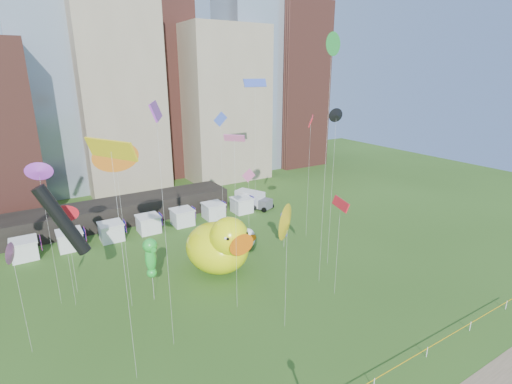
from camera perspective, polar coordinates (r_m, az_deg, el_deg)
skyline at (r=76.60m, az=-21.70°, el=16.27°), size 101.00×23.00×68.00m
pavilion at (r=60.13m, az=-21.90°, el=-3.16°), size 38.00×6.00×3.20m
vendor_tents at (r=55.77m, az=-15.61°, el=-4.65°), size 33.24×2.80×2.40m
big_duck at (r=42.86m, az=-5.41°, el=-7.85°), size 7.41×9.44×7.01m
small_duck at (r=48.91m, az=-1.70°, el=-6.88°), size 2.82×3.78×2.90m
seahorse_green at (r=38.18m, az=-15.36°, el=-8.97°), size 1.38×1.73×6.58m
seahorse_purple at (r=48.43m, az=4.30°, el=-4.47°), size 1.51×1.70×4.88m
box_truck at (r=63.36m, az=-0.52°, el=-1.07°), size 4.53×6.50×2.61m
kite_0 at (r=49.33m, az=8.13°, el=10.33°), size 2.92×3.26×16.15m
kite_1 at (r=47.68m, az=-1.10°, el=2.22°), size 1.08×1.50×10.07m
kite_2 at (r=38.61m, az=-26.76°, el=-3.81°), size 4.29×2.30×12.22m
kite_4 at (r=31.20m, az=4.67°, el=-4.44°), size 2.38×2.06×11.28m
kite_5 at (r=55.73m, az=-0.13°, el=15.76°), size 3.69×0.63×20.48m
kite_6 at (r=34.79m, az=-20.11°, el=4.93°), size 2.62×0.44×15.89m
kite_7 at (r=27.46m, az=-14.60°, el=11.39°), size 1.98×3.72×19.51m
kite_8 at (r=40.86m, az=-26.43°, el=-2.87°), size 1.66×0.69×9.42m
kite_9 at (r=32.28m, az=-3.23°, el=7.54°), size 1.43×1.58×16.49m
kite_10 at (r=41.58m, az=11.82°, el=10.94°), size 1.45×0.34×17.84m
kite_11 at (r=37.14m, az=11.20°, el=20.61°), size 1.97×1.04×24.81m
kite_12 at (r=24.84m, az=-20.71°, el=5.84°), size 2.34×3.80×17.63m
kite_13 at (r=44.23m, az=-5.26°, el=9.77°), size 1.71×0.09×17.20m
kite_15 at (r=38.41m, az=-29.53°, el=2.59°), size 1.56×0.78×13.97m
kite_16 at (r=37.02m, az=12.42°, el=-1.78°), size 1.28×2.86×10.02m
kite_17 at (r=33.75m, az=-32.48°, el=-7.68°), size 0.56×1.50×9.49m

